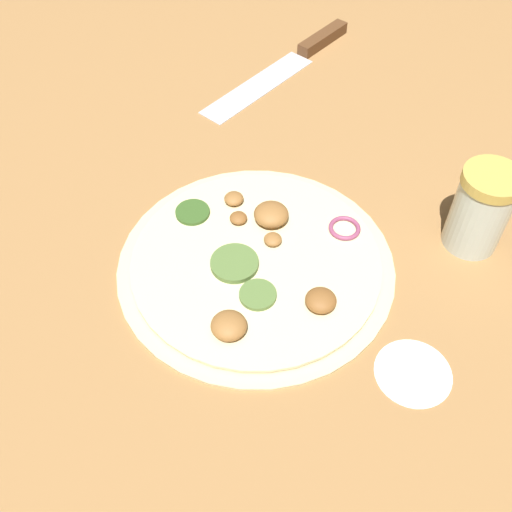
# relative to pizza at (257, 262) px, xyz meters

# --- Properties ---
(ground_plane) EXTENTS (3.00, 3.00, 0.00)m
(ground_plane) POSITION_rel_pizza_xyz_m (0.00, 0.00, -0.01)
(ground_plane) COLOR #9E703F
(pizza) EXTENTS (0.30, 0.30, 0.03)m
(pizza) POSITION_rel_pizza_xyz_m (0.00, 0.00, 0.00)
(pizza) COLOR beige
(pizza) RESTS_ON ground_plane
(knife) EXTENTS (0.27, 0.20, 0.02)m
(knife) POSITION_rel_pizza_xyz_m (0.42, -0.02, -0.00)
(knife) COLOR silver
(knife) RESTS_ON ground_plane
(spice_jar) EXTENTS (0.06, 0.06, 0.10)m
(spice_jar) POSITION_rel_pizza_xyz_m (0.06, -0.24, 0.04)
(spice_jar) COLOR silver
(spice_jar) RESTS_ON ground_plane
(flour_patch) EXTENTS (0.07, 0.07, 0.00)m
(flour_patch) POSITION_rel_pizza_xyz_m (-0.12, -0.16, -0.01)
(flour_patch) COLOR white
(flour_patch) RESTS_ON ground_plane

